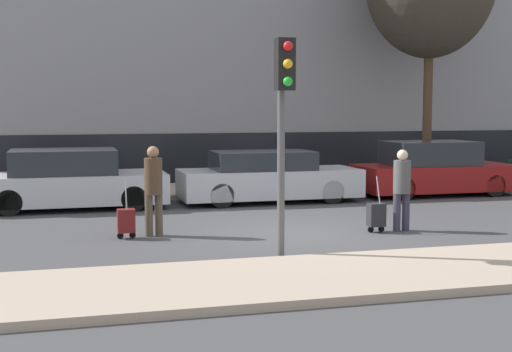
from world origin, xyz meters
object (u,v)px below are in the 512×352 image
parked_car_2 (433,170)px  trolley_left (126,221)px  pedestrian_right (402,185)px  traffic_light (283,103)px  parked_car_1 (268,178)px  pedestrian_left (153,185)px  trolley_right (376,215)px  parked_car_0 (69,181)px

parked_car_2 → trolley_left: parked_car_2 is taller
pedestrian_right → traffic_light: size_ratio=0.46×
parked_car_1 → pedestrian_left: 5.33m
parked_car_1 → trolley_right: parked_car_1 is taller
traffic_light → pedestrian_left: bearing=121.5°
parked_car_2 → traffic_light: (-6.58, -7.00, 1.82)m
parked_car_2 → trolley_left: (-8.80, -4.38, -0.35)m
pedestrian_left → pedestrian_right: (4.79, -0.73, -0.06)m
parked_car_1 → trolley_right: 4.89m
traffic_light → pedestrian_right: bearing=33.3°
parked_car_1 → pedestrian_left: pedestrian_left is taller
trolley_left → pedestrian_right: 5.38m
parked_car_0 → pedestrian_left: size_ratio=2.61×
pedestrian_left → parked_car_2: bearing=12.5°
pedestrian_left → trolley_left: (-0.53, -0.14, -0.64)m
parked_car_0 → parked_car_2: (9.76, 0.05, 0.02)m
parked_car_2 → trolley_left: 9.84m
parked_car_0 → parked_car_1: 4.93m
parked_car_1 → pedestrian_left: bearing=-130.2°
pedestrian_left → trolley_right: (4.24, -0.75, -0.63)m
traffic_light → parked_car_1: bearing=75.7°
pedestrian_left → traffic_light: size_ratio=0.49×
trolley_left → traffic_light: traffic_light is taller
trolley_left → pedestrian_right: pedestrian_right is taller
parked_car_1 → traffic_light: (-1.74, -6.82, 1.88)m
pedestrian_right → traffic_light: (-3.10, -2.04, 1.60)m
parked_car_2 → trolley_right: (-4.03, -4.99, -0.35)m
trolley_right → traffic_light: (-2.55, -2.01, 2.16)m
parked_car_1 → pedestrian_right: pedestrian_right is taller
trolley_right → traffic_light: 3.90m
traffic_light → trolley_right: bearing=38.3°
parked_car_2 → traffic_light: 9.78m
pedestrian_left → trolley_left: bearing=-179.9°
parked_car_1 → traffic_light: 7.29m
trolley_right → traffic_light: bearing=-141.7°
trolley_right → parked_car_0: bearing=139.2°
trolley_left → pedestrian_left: bearing=14.7°
parked_car_2 → traffic_light: bearing=-133.2°
parked_car_0 → pedestrian_left: (1.49, -4.19, 0.31)m
trolley_right → parked_car_2: bearing=51.1°
trolley_right → pedestrian_left: bearing=169.9°
parked_car_2 → pedestrian_right: size_ratio=2.71×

